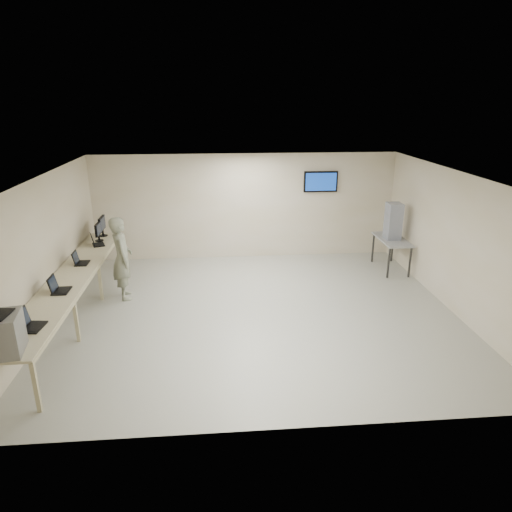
{
  "coord_description": "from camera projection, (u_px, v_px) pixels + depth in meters",
  "views": [
    {
      "loc": [
        -0.74,
        -8.41,
        4.17
      ],
      "look_at": [
        0.0,
        0.2,
        1.15
      ],
      "focal_mm": 32.0,
      "sensor_mm": 36.0,
      "label": 1
    }
  ],
  "objects": [
    {
      "name": "room",
      "position": [
        258.0,
        246.0,
        8.93
      ],
      "size": [
        8.01,
        7.01,
        2.81
      ],
      "color": "#A8A794",
      "rests_on": "ground"
    },
    {
      "name": "workbench",
      "position": [
        72.0,
        280.0,
        8.78
      ],
      "size": [
        0.76,
        6.0,
        0.9
      ],
      "color": "#C7BB83",
      "rests_on": "ground"
    },
    {
      "name": "equipment_box",
      "position": [
        2.0,
        334.0,
        6.07
      ],
      "size": [
        0.55,
        0.61,
        0.56
      ],
      "primitive_type": "cube",
      "rotation": [
        0.0,
        0.0,
        0.17
      ],
      "color": "gray",
      "rests_on": "workbench"
    },
    {
      "name": "laptop_0",
      "position": [
        28.0,
        323.0,
        6.79
      ],
      "size": [
        0.36,
        0.42,
        0.31
      ],
      "rotation": [
        0.0,
        0.0,
        -0.1
      ],
      "color": "black",
      "rests_on": "workbench"
    },
    {
      "name": "laptop_1",
      "position": [
        58.0,
        288.0,
        8.07
      ],
      "size": [
        0.31,
        0.37,
        0.29
      ],
      "rotation": [
        0.0,
        0.0,
        0.0
      ],
      "color": "black",
      "rests_on": "workbench"
    },
    {
      "name": "laptop_2",
      "position": [
        79.0,
        261.0,
        9.42
      ],
      "size": [
        0.28,
        0.35,
        0.27
      ],
      "rotation": [
        0.0,
        0.0,
        0.01
      ],
      "color": "black",
      "rests_on": "workbench"
    },
    {
      "name": "laptop_3",
      "position": [
        96.0,
        242.0,
        10.61
      ],
      "size": [
        0.39,
        0.42,
        0.27
      ],
      "rotation": [
        0.0,
        0.0,
        0.35
      ],
      "color": "black",
      "rests_on": "workbench"
    },
    {
      "name": "monitor_near",
      "position": [
        98.0,
        230.0,
        10.87
      ],
      "size": [
        0.2,
        0.44,
        0.44
      ],
      "color": "black",
      "rests_on": "workbench"
    },
    {
      "name": "monitor_far",
      "position": [
        102.0,
        224.0,
        11.24
      ],
      "size": [
        0.22,
        0.49,
        0.49
      ],
      "color": "black",
      "rests_on": "workbench"
    },
    {
      "name": "soldier",
      "position": [
        122.0,
        258.0,
        9.74
      ],
      "size": [
        0.6,
        0.76,
        1.82
      ],
      "primitive_type": "imported",
      "rotation": [
        0.0,
        0.0,
        1.85
      ],
      "color": "#6D7958",
      "rests_on": "ground"
    },
    {
      "name": "side_table",
      "position": [
        392.0,
        242.0,
        11.44
      ],
      "size": [
        0.63,
        1.35,
        0.81
      ],
      "color": "gray",
      "rests_on": "ground"
    },
    {
      "name": "storage_bins",
      "position": [
        393.0,
        221.0,
        11.26
      ],
      "size": [
        0.35,
        0.38,
        0.91
      ],
      "color": "#949BAE",
      "rests_on": "side_table"
    }
  ]
}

